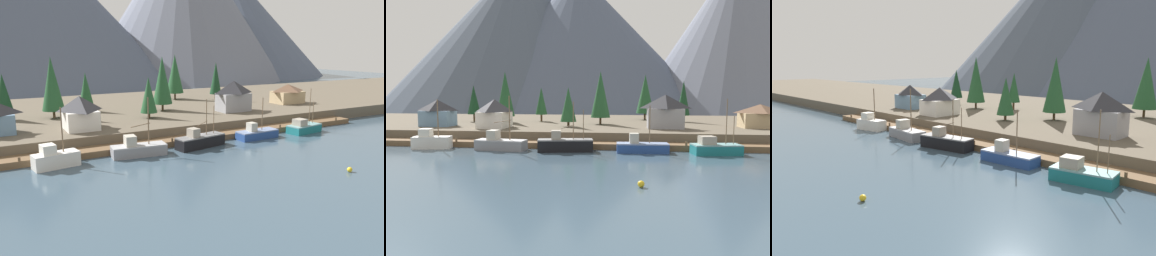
# 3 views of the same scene
# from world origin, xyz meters

# --- Properties ---
(ground_plane) EXTENTS (400.00, 400.00, 1.00)m
(ground_plane) POSITION_xyz_m (0.00, 20.00, -0.50)
(ground_plane) COLOR #384C5B
(dock) EXTENTS (80.00, 4.00, 1.60)m
(dock) POSITION_xyz_m (0.00, 1.99, 0.50)
(dock) COLOR brown
(dock) RESTS_ON ground_plane
(shoreline_bank) EXTENTS (400.00, 56.00, 2.50)m
(shoreline_bank) POSITION_xyz_m (0.00, 32.00, 1.25)
(shoreline_bank) COLOR brown
(shoreline_bank) RESTS_ON ground_plane
(mountain_west_peak) EXTENTS (151.26, 151.26, 83.86)m
(mountain_west_peak) POSITION_xyz_m (-49.75, 139.67, 41.93)
(mountain_west_peak) COLOR #475160
(mountain_west_peak) RESTS_ON ground_plane
(fishing_boat_white) EXTENTS (6.64, 3.58, 8.54)m
(fishing_boat_white) POSITION_xyz_m (-23.51, -1.96, 1.30)
(fishing_boat_white) COLOR silver
(fishing_boat_white) RESTS_ON ground_plane
(fishing_boat_grey) EXTENTS (8.79, 3.78, 9.17)m
(fishing_boat_grey) POSITION_xyz_m (-11.05, -2.03, 1.09)
(fishing_boat_grey) COLOR gray
(fishing_boat_grey) RESTS_ON ground_plane
(fishing_boat_black) EXTENTS (9.31, 4.13, 8.21)m
(fishing_boat_black) POSITION_xyz_m (0.06, -2.24, 1.17)
(fishing_boat_black) COLOR black
(fishing_boat_black) RESTS_ON ground_plane
(fishing_boat_blue) EXTENTS (8.35, 3.17, 7.62)m
(fishing_boat_blue) POSITION_xyz_m (12.62, -1.73, 0.93)
(fishing_boat_blue) COLOR navy
(fishing_boat_blue) RESTS_ON ground_plane
(fishing_boat_teal) EXTENTS (7.70, 4.19, 8.71)m
(fishing_boat_teal) POSITION_xyz_m (23.92, -2.30, 1.03)
(fishing_boat_teal) COLOR #196B70
(fishing_boat_teal) RESTS_ON ground_plane
(house_blue) EXTENTS (6.85, 5.03, 5.74)m
(house_blue) POSITION_xyz_m (-30.53, 13.29, 5.44)
(house_blue) COLOR #6689A8
(house_blue) RESTS_ON shoreline_bank
(house_grey) EXTENTS (7.41, 4.74, 6.86)m
(house_grey) POSITION_xyz_m (18.13, 13.90, 6.01)
(house_grey) COLOR gray
(house_grey) RESTS_ON shoreline_bank
(house_white) EXTENTS (5.77, 7.28, 5.91)m
(house_white) POSITION_xyz_m (-16.81, 11.01, 5.52)
(house_white) COLOR silver
(house_white) RESTS_ON shoreline_bank
(conifer_near_left) EXTENTS (4.47, 4.47, 12.46)m
(conifer_near_left) POSITION_xyz_m (-19.04, 24.57, 9.50)
(conifer_near_left) COLOR #4C3823
(conifer_near_left) RESTS_ON shoreline_bank
(conifer_near_right) EXTENTS (4.50, 4.50, 12.24)m
(conifer_near_right) POSITION_xyz_m (4.44, 22.42, 9.40)
(conifer_near_right) COLOR #4C3823
(conifer_near_right) RESTS_ON shoreline_bank
(conifer_mid_left) EXTENTS (4.77, 4.77, 12.25)m
(conifer_mid_left) POSITION_xyz_m (15.61, 38.52, 9.50)
(conifer_mid_left) COLOR #4C3823
(conifer_mid_left) RESTS_ON shoreline_bank
(conifer_mid_right) EXTENTS (3.45, 3.45, 8.39)m
(conifer_mid_right) POSITION_xyz_m (-1.97, 15.14, 7.24)
(conifer_mid_right) COLOR #4C3823
(conifer_mid_right) RESTS_ON shoreline_bank
(conifer_back_left) EXTENTS (3.04, 3.04, 8.74)m
(conifer_back_left) POSITION_xyz_m (-11.17, 29.41, 7.73)
(conifer_back_left) COLOR #4C3823
(conifer_back_left) RESTS_ON shoreline_bank
(conifer_back_right) EXTENTS (3.24, 3.24, 9.23)m
(conifer_back_right) POSITION_xyz_m (-27.96, 26.41, 8.04)
(conifer_back_right) COLOR #4C3823
(conifer_back_right) RESTS_ON shoreline_bank
(channel_buoy) EXTENTS (0.70, 0.70, 0.70)m
(channel_buoy) POSITION_xyz_m (11.41, -23.62, 0.35)
(channel_buoy) COLOR gold
(channel_buoy) RESTS_ON ground_plane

